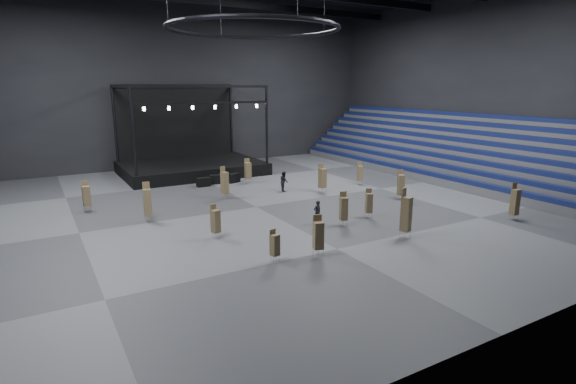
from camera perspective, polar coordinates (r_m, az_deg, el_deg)
floor at (r=34.65m, az=-4.04°, el=-1.90°), size 50.00×50.00×0.00m
wall_back at (r=53.11m, az=-14.48°, el=12.88°), size 50.00×0.20×18.00m
wall_front at (r=17.15m, az=28.63°, el=11.30°), size 50.00×0.20×18.00m
wall_right at (r=49.69m, az=23.30°, el=12.22°), size 0.20×42.00×18.00m
bleachers_right at (r=48.63m, az=21.04°, el=3.78°), size 7.20×40.00×6.40m
stage at (r=49.16m, az=-12.44°, el=4.13°), size 14.00×10.00×9.20m
truss_ring at (r=33.63m, az=-4.43°, el=19.98°), size 12.30×12.30×5.15m
flight_case_left at (r=42.16m, az=-10.68°, el=1.25°), size 1.27×0.70×0.82m
flight_case_mid at (r=43.15m, az=-9.07°, el=1.61°), size 1.37×0.87×0.85m
flight_case_right at (r=43.48m, az=-6.94°, el=1.78°), size 1.43×1.09×0.86m
chair_stack_0 at (r=38.95m, az=4.38°, el=1.82°), size 0.58×0.58×2.53m
chair_stack_1 at (r=29.99m, az=7.08°, el=-2.04°), size 0.59×0.59×2.30m
chair_stack_2 at (r=27.69m, az=-9.20°, el=-3.60°), size 0.57×0.57×2.13m
chair_stack_3 at (r=34.69m, az=26.87°, el=-1.05°), size 0.50×0.50×2.64m
chair_stack_4 at (r=23.87m, az=-1.71°, el=-6.67°), size 0.49×0.49×1.77m
chair_stack_5 at (r=28.17m, az=14.76°, el=-2.62°), size 0.70×0.70×3.12m
chair_stack_6 at (r=37.14m, az=-8.06°, el=1.22°), size 0.62×0.62×2.68m
chair_stack_7 at (r=42.70m, az=-5.12°, el=2.77°), size 0.60×0.60×2.39m
chair_stack_8 at (r=24.58m, az=3.87°, el=-5.42°), size 0.63×0.63×2.31m
chair_stack_9 at (r=36.24m, az=-24.23°, el=-0.41°), size 0.54×0.54×2.29m
chair_stack_10 at (r=42.65m, az=9.11°, el=2.41°), size 0.55×0.55×2.11m
chair_stack_11 at (r=31.94m, az=-17.41°, el=-1.22°), size 0.55×0.55×2.77m
chair_stack_12 at (r=32.10m, az=10.24°, el=-1.32°), size 0.57×0.57×2.08m
chair_stack_13 at (r=37.61m, az=14.13°, el=0.94°), size 0.59×0.59×2.47m
man_center at (r=30.21m, az=3.74°, el=-2.60°), size 0.64×0.46×1.64m
crew_member at (r=39.57m, az=-0.51°, el=1.38°), size 0.86×0.99×1.75m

